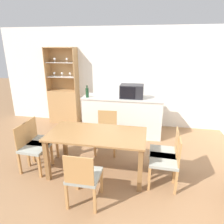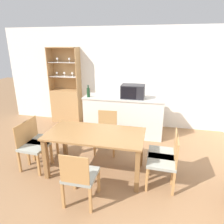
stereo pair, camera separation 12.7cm
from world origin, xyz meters
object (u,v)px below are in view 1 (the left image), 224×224
dining_table (97,139)px  dining_chair_head_far (106,132)px  dining_chair_side_left_far (40,141)px  wine_bottle (87,93)px  dining_chair_side_right_near (166,161)px  dining_chair_side_right_far (165,152)px  dining_chair_head_near (83,177)px  dining_chair_side_left_near (32,147)px  display_cabinet (64,101)px  microwave (132,91)px

dining_table → dining_chair_head_far: bearing=90.2°
dining_chair_side_left_far → wine_bottle: size_ratio=2.94×
dining_chair_side_right_near → dining_chair_head_far: (-1.13, 0.87, 0.00)m
dining_table → dining_chair_side_right_far: bearing=6.2°
dining_chair_head_near → dining_table: bearing=89.9°
dining_chair_side_left_near → dining_chair_head_far: 1.42m
dining_chair_side_right_near → wine_bottle: size_ratio=2.94×
dining_chair_side_left_near → dining_chair_side_right_far: size_ratio=1.00×
dining_chair_side_right_far → wine_bottle: 2.29m
dining_chair_side_right_far → dining_chair_side_right_near: size_ratio=1.00×
dining_chair_side_left_near → dining_chair_side_right_far: 2.27m
dining_chair_side_left_far → dining_chair_side_left_near: size_ratio=1.00×
display_cabinet → dining_chair_side_right_near: 3.49m
dining_table → dining_chair_side_right_near: (1.13, -0.13, -0.20)m
dining_chair_side_left_near → microwave: (1.54, 1.74, 0.66)m
dining_chair_side_right_near → microwave: size_ratio=1.57×
dining_chair_head_far → dining_table: bearing=86.7°
microwave → dining_chair_side_right_near: bearing=-67.7°
dining_chair_head_far → wine_bottle: wine_bottle is taller
dining_table → microwave: bearing=75.8°
dining_table → microwave: size_ratio=3.03×
dining_table → dining_chair_side_left_near: dining_chair_side_left_near is taller
dining_chair_head_near → dining_chair_head_far: (-0.00, 1.48, 0.00)m
dining_chair_side_left_far → dining_chair_side_right_near: size_ratio=1.00×
dining_chair_side_right_far → wine_bottle: size_ratio=2.94×
dining_chair_head_far → display_cabinet: bearing=-46.6°
dining_chair_side_left_near → dining_chair_head_far: (1.12, 0.86, 0.00)m
dining_chair_side_left_near → dining_chair_head_far: same height
display_cabinet → wine_bottle: display_cabinet is taller
dining_chair_side_right_far → display_cabinet: bearing=54.7°
dining_table → wine_bottle: wine_bottle is taller
display_cabinet → wine_bottle: (0.90, -0.68, 0.44)m
dining_chair_side_left_far → dining_chair_side_right_far: same height
dining_chair_head_far → microwave: microwave is taller
microwave → dining_chair_side_left_far: bearing=-135.8°
display_cabinet → dining_table: bearing=-54.9°
display_cabinet → microwave: size_ratio=3.88×
wine_bottle → dining_chair_side_left_near: bearing=-107.8°
dining_table → dining_chair_side_right_near: size_ratio=1.93×
microwave → wine_bottle: (-1.02, -0.15, -0.04)m
dining_chair_head_near → dining_chair_head_far: size_ratio=1.00×
microwave → wine_bottle: microwave is taller
dining_chair_head_near → dining_chair_side_right_near: bearing=28.4°
dining_chair_side_right_far → microwave: size_ratio=1.57×
dining_chair_head_near → dining_chair_side_right_far: bearing=37.3°
dining_chair_side_left_far → wine_bottle: bearing=158.1°
display_cabinet → dining_chair_side_left_far: display_cabinet is taller
display_cabinet → dining_chair_side_left_far: (0.38, -2.03, -0.18)m
wine_bottle → dining_chair_head_near: bearing=-74.5°
dining_table → display_cabinet: bearing=125.1°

